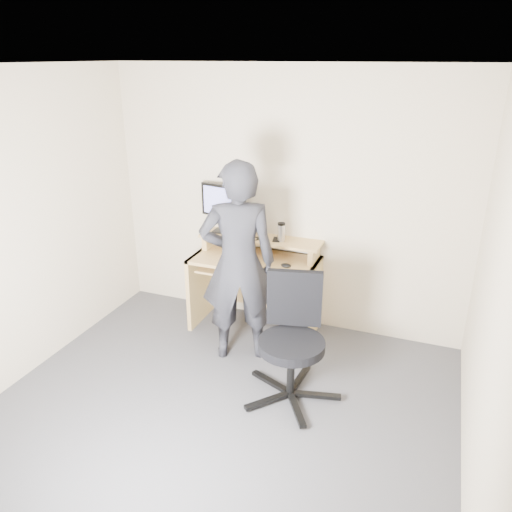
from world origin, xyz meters
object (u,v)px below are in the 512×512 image
Objects in this scene: desk at (258,275)px; monitor at (224,204)px; person at (238,263)px; office_chair at (292,334)px.

monitor is (-0.39, 0.09, 0.65)m from desk.
monitor is 0.84m from person.
desk is 1.14m from office_chair.
desk is 2.39× the size of monitor.
desk is at bearing -110.85° from person.
desk is at bearing 111.47° from office_chair.
person is (0.43, -0.66, -0.30)m from monitor.
office_chair is at bearing 124.12° from person.
person reaches higher than monitor.
desk is 0.67m from person.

